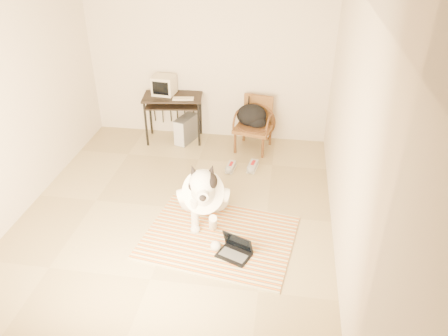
% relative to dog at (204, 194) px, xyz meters
% --- Properties ---
extents(floor, '(4.50, 4.50, 0.00)m').
position_rel_dog_xyz_m(floor, '(-0.38, 0.18, -0.40)').
color(floor, tan).
rests_on(floor, ground).
extents(wall_back, '(4.50, 0.00, 4.50)m').
position_rel_dog_xyz_m(wall_back, '(-0.38, 2.43, 0.95)').
color(wall_back, beige).
rests_on(wall_back, floor).
extents(wall_front, '(4.50, 0.00, 4.50)m').
position_rel_dog_xyz_m(wall_front, '(-0.38, -2.07, 0.95)').
color(wall_front, beige).
rests_on(wall_front, floor).
extents(wall_left, '(0.00, 4.50, 4.50)m').
position_rel_dog_xyz_m(wall_left, '(-2.38, 0.18, 0.95)').
color(wall_left, beige).
rests_on(wall_left, floor).
extents(wall_right, '(0.00, 4.50, 4.50)m').
position_rel_dog_xyz_m(wall_right, '(1.62, 0.18, 0.95)').
color(wall_right, beige).
rests_on(wall_right, floor).
extents(rug, '(1.95, 1.60, 0.02)m').
position_rel_dog_xyz_m(rug, '(0.25, -0.34, -0.39)').
color(rug, orange).
rests_on(rug, floor).
extents(dog, '(0.68, 1.33, 1.01)m').
position_rel_dog_xyz_m(dog, '(0.00, 0.00, 0.00)').
color(dog, silver).
rests_on(dog, rug).
extents(laptop, '(0.44, 0.39, 0.26)m').
position_rel_dog_xyz_m(laptop, '(0.48, -0.62, -0.31)').
color(laptop, black).
rests_on(laptop, rug).
extents(computer_desk, '(1.02, 0.66, 0.80)m').
position_rel_dog_xyz_m(computer_desk, '(-0.93, 2.12, 0.29)').
color(computer_desk, black).
rests_on(computer_desk, floor).
extents(crt_monitor, '(0.37, 0.36, 0.31)m').
position_rel_dog_xyz_m(crt_monitor, '(-1.08, 2.21, 0.55)').
color(crt_monitor, beige).
rests_on(crt_monitor, computer_desk).
extents(desk_keyboard, '(0.35, 0.17, 0.02)m').
position_rel_dog_xyz_m(desk_keyboard, '(-0.72, 2.02, 0.41)').
color(desk_keyboard, beige).
rests_on(desk_keyboard, computer_desk).
extents(pc_tower, '(0.34, 0.51, 0.45)m').
position_rel_dog_xyz_m(pc_tower, '(-0.71, 2.10, -0.18)').
color(pc_tower, '#49494C').
rests_on(pc_tower, floor).
extents(rattan_chair, '(0.66, 0.64, 0.85)m').
position_rel_dog_xyz_m(rattan_chair, '(0.45, 2.05, 0.03)').
color(rattan_chair, brown).
rests_on(rattan_chair, floor).
extents(backpack, '(0.49, 0.41, 0.36)m').
position_rel_dog_xyz_m(backpack, '(0.41, 2.06, 0.16)').
color(backpack, black).
rests_on(backpack, rattan_chair).
extents(sneaker_left, '(0.14, 0.29, 0.10)m').
position_rel_dog_xyz_m(sneaker_left, '(0.17, 1.27, -0.36)').
color(sneaker_left, silver).
rests_on(sneaker_left, floor).
extents(sneaker_right, '(0.16, 0.31, 0.10)m').
position_rel_dog_xyz_m(sneaker_right, '(0.50, 1.34, -0.35)').
color(sneaker_right, silver).
rests_on(sneaker_right, floor).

